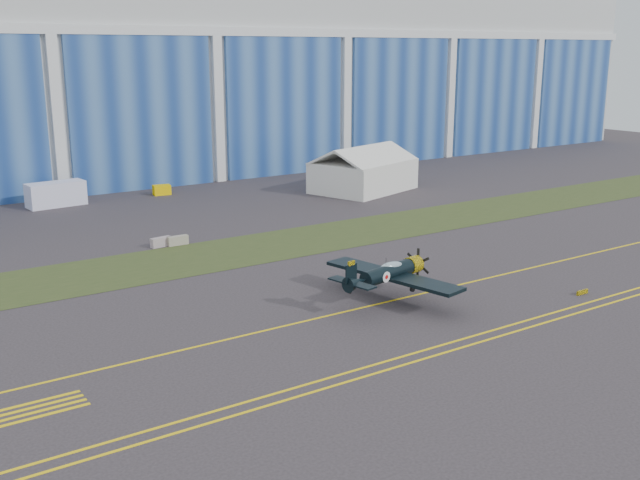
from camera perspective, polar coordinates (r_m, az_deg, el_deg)
ground at (r=55.45m, az=-5.01°, el=-4.92°), size 260.00×260.00×0.00m
grass_median at (r=67.49m, az=-10.82°, el=-1.59°), size 260.00×10.00×0.02m
hangar at (r=120.40m, az=-22.45°, el=11.73°), size 220.00×45.70×30.00m
taxiway_centreline at (r=51.38m, az=-2.27°, el=-6.46°), size 200.00×0.20×0.02m
edge_line_near at (r=44.19m, az=4.34°, el=-10.07°), size 80.00×0.20×0.02m
edge_line_far at (r=44.91m, az=3.54°, el=-9.64°), size 80.00×0.20×0.02m
hold_short_ladder at (r=42.58m, az=-21.42°, el=-12.08°), size 6.00×2.40×0.02m
guard_board_right at (r=60.85m, az=19.35°, el=-3.77°), size 1.20×0.15×0.35m
warbird at (r=55.55m, az=5.21°, el=-2.51°), size 11.74×13.30×3.45m
tent at (r=99.23m, az=3.33°, el=5.49°), size 15.20×12.94×6.02m
shipping_container at (r=94.82m, az=-19.48°, el=3.31°), size 6.89×3.29×2.89m
tug at (r=98.74m, az=-11.96°, el=3.76°), size 2.36×1.69×1.27m
gse_box at (r=115.50m, az=5.20°, el=5.60°), size 2.84×1.75×1.61m
barrier_a at (r=72.68m, az=-12.03°, el=-0.15°), size 2.07×0.88×0.90m
barrier_b at (r=72.90m, az=-10.78°, el=-0.04°), size 2.01×0.63×0.90m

